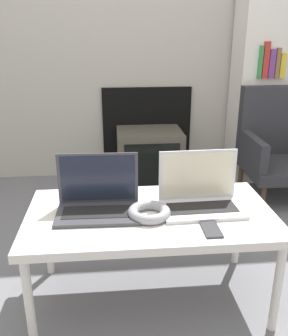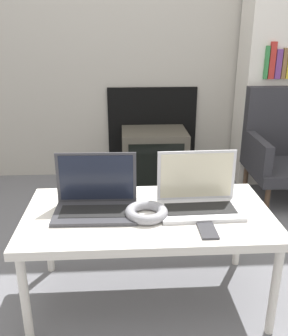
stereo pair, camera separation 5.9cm
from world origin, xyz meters
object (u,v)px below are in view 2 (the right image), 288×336
Objects in this scene: laptop_right at (199,196)px; headphones at (146,212)px; laptop_left at (96,198)px; phone at (207,229)px; tv at (154,157)px.

headphones is (-0.23, -0.07, -0.04)m from laptop_right.
laptop_left is 2.44× the size of phone.
phone is (0.23, -0.13, -0.02)m from headphones.
laptop_left is at bearing -105.06° from tv.
phone reaches higher than tv.
tv is at bearing 76.44° from laptop_left.
headphones is (0.21, -0.07, -0.04)m from laptop_left.
laptop_right is 0.70× the size of tv.
laptop_left is at bearing 155.99° from phone.
phone is (-0.00, -0.20, -0.05)m from laptop_right.
headphones is at bearing -17.24° from laptop_left.
laptop_left is 0.45m from laptop_right.
laptop_left is 0.49m from phone.
phone is at bearing -87.28° from tv.
laptop_right reaches higher than tv.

